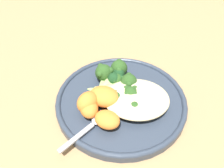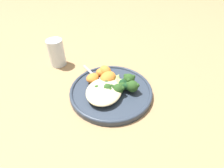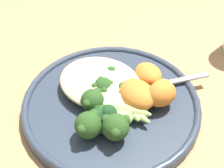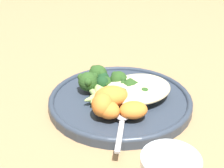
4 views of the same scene
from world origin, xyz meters
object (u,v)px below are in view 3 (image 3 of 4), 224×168
sweet_potato_chunk_1 (162,91)px  sweet_potato_chunk_3 (137,94)px  broccoli_stalk_5 (113,113)px  broccoli_stalk_1 (118,86)px  kale_tuft (103,118)px  broccoli_stalk_2 (110,94)px  broccoli_stalk_6 (96,123)px  spoon (161,83)px  broccoli_stalk_0 (127,96)px  broccoli_stalk_3 (103,104)px  broccoli_stalk_4 (108,107)px  sweet_potato_chunk_2 (161,94)px  sweet_potato_chunk_0 (148,74)px  quinoa_mound (100,82)px  plate (112,106)px  broccoli_stalk_7 (117,126)px

sweet_potato_chunk_1 → sweet_potato_chunk_3: bearing=-133.6°
broccoli_stalk_5 → broccoli_stalk_1: bearing=-108.8°
broccoli_stalk_1 → kale_tuft: (0.02, -0.08, 0.00)m
broccoli_stalk_5 → broccoli_stalk_2: bearing=-94.1°
broccoli_stalk_2 → broccoli_stalk_5: bearing=138.8°
broccoli_stalk_6 → kale_tuft: bearing=-158.3°
kale_tuft → spoon: (0.04, 0.12, -0.01)m
broccoli_stalk_0 → broccoli_stalk_3: (-0.02, -0.04, 0.00)m
broccoli_stalk_0 → spoon: (0.03, 0.06, -0.01)m
sweet_potato_chunk_3 → broccoli_stalk_2: bearing=-156.4°
broccoli_stalk_3 → kale_tuft: size_ratio=2.24×
broccoli_stalk_1 → broccoli_stalk_5: bearing=148.0°
broccoli_stalk_4 → sweet_potato_chunk_2: size_ratio=2.08×
broccoli_stalk_2 → kale_tuft: same height
broccoli_stalk_0 → broccoli_stalk_1: bearing=9.5°
sweet_potato_chunk_0 → sweet_potato_chunk_2: (0.04, -0.04, 0.01)m
broccoli_stalk_0 → broccoli_stalk_5: bearing=128.8°
quinoa_mound → broccoli_stalk_4: (0.04, -0.04, -0.00)m
broccoli_stalk_6 → plate: bearing=-139.9°
plate → broccoli_stalk_7: (0.04, -0.05, 0.03)m
plate → broccoli_stalk_4: size_ratio=2.80×
spoon → quinoa_mound: bearing=167.2°
plate → broccoli_stalk_5: (0.02, -0.03, 0.02)m
broccoli_stalk_4 → sweet_potato_chunk_3: size_ratio=1.59×
kale_tuft → plate: bearing=104.1°
plate → sweet_potato_chunk_2: 0.08m
broccoli_stalk_1 → sweet_potato_chunk_0: 0.06m
plate → quinoa_mound: 0.05m
broccoli_stalk_4 → sweet_potato_chunk_0: bearing=-122.2°
quinoa_mound → broccoli_stalk_0: (0.05, -0.00, -0.00)m
broccoli_stalk_0 → spoon: size_ratio=0.67×
kale_tuft → broccoli_stalk_0: bearing=83.3°
plate → sweet_potato_chunk_0: (0.03, 0.08, 0.03)m
broccoli_stalk_7 → kale_tuft: size_ratio=1.80×
plate → broccoli_stalk_7: size_ratio=3.39×
broccoli_stalk_3 → broccoli_stalk_2: bearing=-100.5°
broccoli_stalk_5 → broccoli_stalk_6: (-0.01, -0.03, 0.01)m
broccoli_stalk_1 → broccoli_stalk_4: (0.01, -0.05, -0.00)m
sweet_potato_chunk_0 → spoon: sweet_potato_chunk_0 is taller
broccoli_stalk_2 → broccoli_stalk_6: size_ratio=1.16×
broccoli_stalk_4 → broccoli_stalk_5: size_ratio=1.41×
quinoa_mound → broccoli_stalk_5: size_ratio=1.90×
broccoli_stalk_0 → broccoli_stalk_2: bearing=61.9°
broccoli_stalk_3 → sweet_potato_chunk_2: size_ratio=2.15×
broccoli_stalk_1 → broccoli_stalk_7: 0.09m
broccoli_stalk_4 → broccoli_stalk_1: bearing=-98.9°
broccoli_stalk_1 → broccoli_stalk_3: bearing=128.1°
broccoli_stalk_6 → broccoli_stalk_7: 0.03m
plate → broccoli_stalk_5: broccoli_stalk_5 is taller
kale_tuft → spoon: bearing=72.9°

